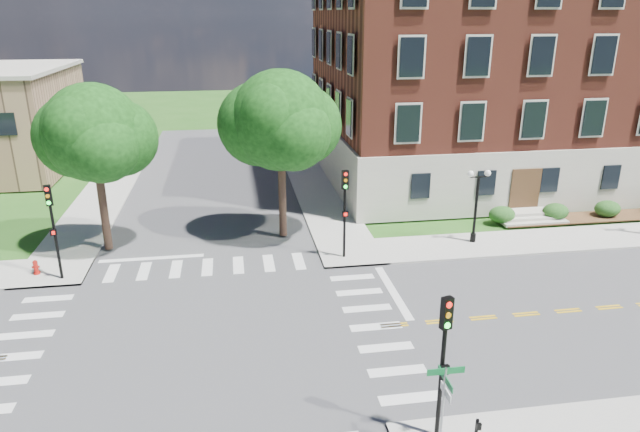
{
  "coord_description": "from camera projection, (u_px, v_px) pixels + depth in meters",
  "views": [
    {
      "loc": [
        1.58,
        -20.45,
        12.51
      ],
      "look_at": [
        5.65,
        5.3,
        3.2
      ],
      "focal_mm": 32.0,
      "sensor_mm": 36.0,
      "label": 1
    }
  ],
  "objects": [
    {
      "name": "traffic_signal_ne",
      "position": [
        345.0,
        203.0,
        29.67
      ],
      "size": [
        0.36,
        0.41,
        4.8
      ],
      "color": "black",
      "rests_on": "ground"
    },
    {
      "name": "stop_bar_east",
      "position": [
        393.0,
        292.0,
        27.08
      ],
      "size": [
        0.4,
        5.5,
        0.0
      ],
      "primitive_type": "cube",
      "color": "silver",
      "rests_on": "ground"
    },
    {
      "name": "traffic_signal_nw",
      "position": [
        52.0,
        220.0,
        27.18
      ],
      "size": [
        0.37,
        0.44,
        4.8
      ],
      "color": "black",
      "rests_on": "ground"
    },
    {
      "name": "shrub_row",
      "position": [
        631.0,
        217.0,
        37.01
      ],
      "size": [
        18.0,
        2.0,
        1.3
      ],
      "primitive_type": null,
      "color": "#1B4717",
      "rests_on": "ground"
    },
    {
      "name": "crosswalk_east",
      "position": [
        376.0,
        327.0,
        24.05
      ],
      "size": [
        2.2,
        10.2,
        0.02
      ],
      "primitive_type": null,
      "color": "silver",
      "rests_on": "ground"
    },
    {
      "name": "road_ew",
      "position": [
        202.0,
        341.0,
        23.0
      ],
      "size": [
        90.0,
        12.0,
        0.01
      ],
      "primitive_type": "cube",
      "color": "#3D3D3F",
      "rests_on": "ground"
    },
    {
      "name": "ground",
      "position": [
        202.0,
        341.0,
        23.0
      ],
      "size": [
        160.0,
        160.0,
        0.0
      ],
      "primitive_type": "plane",
      "color": "#235217",
      "rests_on": "ground"
    },
    {
      "name": "traffic_signal_se",
      "position": [
        444.0,
        351.0,
        16.68
      ],
      "size": [
        0.37,
        0.43,
        4.8
      ],
      "color": "black",
      "rests_on": "ground"
    },
    {
      "name": "sidewalk_ne",
      "position": [
        436.0,
        203.0,
        39.54
      ],
      "size": [
        34.0,
        34.0,
        0.12
      ],
      "color": "#9E9B93",
      "rests_on": "ground"
    },
    {
      "name": "road_ns",
      "position": [
        202.0,
        341.0,
        22.99
      ],
      "size": [
        12.0,
        90.0,
        0.01
      ],
      "primitive_type": "cube",
      "color": "#3D3D3F",
      "rests_on": "ground"
    },
    {
      "name": "street_sign_pole",
      "position": [
        444.0,
        395.0,
        16.11
      ],
      "size": [
        1.1,
        1.1,
        3.1
      ],
      "color": "gray",
      "rests_on": "ground"
    },
    {
      "name": "main_building",
      "position": [
        520.0,
        70.0,
        44.18
      ],
      "size": [
        30.6,
        22.4,
        16.5
      ],
      "color": "beige",
      "rests_on": "ground"
    },
    {
      "name": "tree_c",
      "position": [
        93.0,
        133.0,
        29.62
      ],
      "size": [
        5.16,
        5.16,
        9.1
      ],
      "color": "#2E2217",
      "rests_on": "ground"
    },
    {
      "name": "tree_d",
      "position": [
        281.0,
        121.0,
        31.41
      ],
      "size": [
        5.6,
        5.6,
        9.6
      ],
      "color": "#2E2217",
      "rests_on": "ground"
    },
    {
      "name": "twin_lamp_west",
      "position": [
        476.0,
        202.0,
        31.93
      ],
      "size": [
        1.36,
        0.36,
        4.23
      ],
      "color": "black",
      "rests_on": "ground"
    },
    {
      "name": "fire_hydrant",
      "position": [
        36.0,
        268.0,
        28.55
      ],
      "size": [
        0.35,
        0.35,
        0.75
      ],
      "color": "#A2130C",
      "rests_on": "ground"
    }
  ]
}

